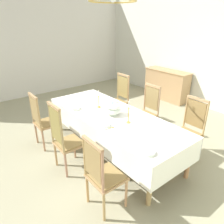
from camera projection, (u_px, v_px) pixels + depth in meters
The scene contains 22 objects.
ground at pixel (118, 148), 4.18m from camera, with size 8.24×6.49×0.04m, color #9E9A7C.
back_wall at pixel (218, 49), 5.36m from camera, with size 8.24×0.08×3.25m, color silver.
left_wall at pixel (33, 44), 6.51m from camera, with size 0.08×6.49×3.25m, color silver.
dining_table at pixel (112, 118), 3.82m from camera, with size 2.89×1.07×0.74m.
tablecloth at pixel (112, 120), 3.83m from camera, with size 2.91×1.09×0.41m.
chair_south_a at pixel (43, 120), 4.01m from camera, with size 0.44×0.42×1.08m.
chair_north_a at pixel (119, 98), 5.07m from camera, with size 0.44×0.42×1.14m.
chair_south_b at pixel (65, 138), 3.33m from camera, with size 0.44×0.42×1.19m.
chair_north_b at pixel (147, 111), 4.41m from camera, with size 0.44×0.42×1.10m.
chair_south_c at pixel (102, 174), 2.63m from camera, with size 0.44×0.42×1.06m.
chair_north_c at pixel (189, 129), 3.68m from camera, with size 0.44×0.42×1.11m.
soup_tureen at pixel (113, 109), 3.73m from camera, with size 0.30×0.30×0.24m.
candlestick_west at pixel (99, 101), 4.04m from camera, with size 0.07×0.07×0.34m.
candlestick_east at pixel (129, 114), 3.42m from camera, with size 0.07×0.07×0.38m.
bowl_near_left at pixel (113, 101), 4.33m from camera, with size 0.20×0.20×0.04m.
bowl_near_right at pixel (106, 125), 3.37m from camera, with size 0.14×0.14×0.03m.
bowl_far_left at pixel (76, 108), 3.99m from camera, with size 0.18×0.18×0.04m.
bowl_far_right at pixel (148, 152), 2.68m from camera, with size 0.18×0.18×0.04m.
spoon_primary at pixel (110, 100), 4.45m from camera, with size 0.03×0.18×0.01m.
spoon_secondary at pixel (112, 128), 3.31m from camera, with size 0.04×0.18×0.01m.
sideboard at pixel (166, 85), 6.54m from camera, with size 1.44×0.48×0.90m.
chandelier at pixel (113, 0), 3.05m from camera, with size 0.72×0.72×0.66m.
Camera 1 is at (2.71, -2.27, 2.32)m, focal length 33.70 mm.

